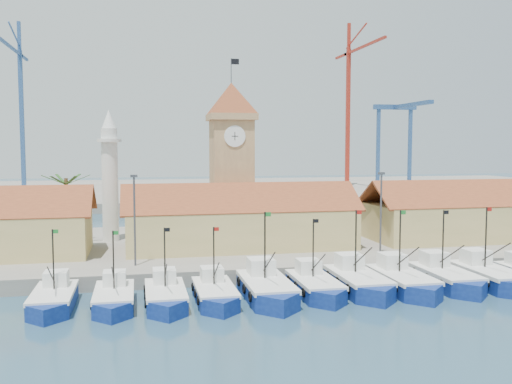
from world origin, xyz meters
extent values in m
plane|color=navy|center=(0.00, 0.00, 0.00)|extent=(400.00, 400.00, 0.00)
cube|color=gray|center=(0.00, 24.00, 0.75)|extent=(140.00, 32.00, 1.50)
cube|color=gray|center=(0.00, 110.00, 1.00)|extent=(240.00, 80.00, 2.00)
cube|color=navy|center=(-18.61, 3.57, 0.46)|extent=(3.24, 7.33, 1.67)
cube|color=navy|center=(-18.61, -0.10, 0.46)|extent=(3.24, 3.24, 1.67)
cube|color=silver|center=(-18.61, 3.57, 1.30)|extent=(3.31, 7.54, 0.32)
cube|color=silver|center=(-18.61, 5.40, 2.04)|extent=(1.94, 2.04, 1.30)
cylinder|color=black|center=(-18.61, 4.03, 3.89)|extent=(0.13, 0.13, 5.19)
cube|color=#197226|center=(-18.38, 4.03, 6.30)|extent=(0.46, 0.02, 0.32)
cube|color=navy|center=(-13.74, 2.90, 0.45)|extent=(3.15, 7.14, 1.62)
cube|color=navy|center=(-13.74, -0.66, 0.45)|extent=(3.15, 3.15, 1.62)
cube|color=silver|center=(-13.74, 2.90, 1.26)|extent=(3.22, 7.34, 0.32)
cube|color=silver|center=(-13.74, 4.69, 1.98)|extent=(1.89, 1.98, 1.26)
cylinder|color=black|center=(-13.74, 3.36, 3.79)|extent=(0.13, 0.13, 5.05)
cube|color=#197226|center=(-13.51, 3.36, 6.13)|extent=(0.45, 0.02, 0.32)
cube|color=navy|center=(-9.52, 2.59, 0.46)|extent=(3.24, 7.34, 1.67)
cube|color=navy|center=(-9.52, -1.08, 0.46)|extent=(3.24, 3.24, 1.67)
cube|color=silver|center=(-9.52, 2.59, 1.30)|extent=(3.31, 7.54, 0.32)
cube|color=silver|center=(-9.52, 4.43, 2.04)|extent=(1.95, 2.04, 1.30)
cylinder|color=black|center=(-9.52, 3.06, 3.89)|extent=(0.13, 0.13, 5.19)
cube|color=black|center=(-9.29, 3.06, 6.30)|extent=(0.46, 0.02, 0.32)
cube|color=navy|center=(-5.35, 2.61, 0.46)|extent=(3.21, 7.25, 1.65)
cube|color=navy|center=(-5.35, -1.02, 0.46)|extent=(3.20, 3.20, 1.65)
cube|color=silver|center=(-5.35, 2.61, 1.28)|extent=(3.27, 7.45, 0.32)
cube|color=silver|center=(-5.35, 4.42, 2.01)|extent=(1.92, 2.01, 1.28)
cylinder|color=black|center=(-5.35, 3.06, 3.85)|extent=(0.13, 0.13, 5.13)
cube|color=#A5140F|center=(-5.12, 3.06, 6.23)|extent=(0.46, 0.02, 0.32)
cube|color=navy|center=(-0.79, 2.79, 0.54)|extent=(3.79, 8.57, 1.95)
cube|color=navy|center=(-0.79, -1.49, 0.54)|extent=(3.79, 3.79, 1.95)
cube|color=silver|center=(-0.79, 2.79, 1.51)|extent=(3.86, 8.81, 0.38)
cube|color=silver|center=(-0.79, 4.94, 2.38)|extent=(2.27, 2.38, 1.51)
cylinder|color=black|center=(-0.79, 3.34, 4.54)|extent=(0.15, 0.15, 6.06)
cube|color=#197226|center=(-0.52, 3.34, 7.36)|extent=(0.54, 0.02, 0.38)
cube|color=navy|center=(3.78, 3.24, 0.49)|extent=(3.40, 7.69, 1.75)
cube|color=navy|center=(3.78, -0.60, 0.49)|extent=(3.40, 3.40, 1.75)
cube|color=silver|center=(3.78, 3.24, 1.36)|extent=(3.46, 7.90, 0.34)
cube|color=silver|center=(3.78, 5.17, 2.13)|extent=(2.04, 2.13, 1.36)
cylinder|color=black|center=(3.78, 3.73, 4.08)|extent=(0.14, 0.14, 5.43)
cube|color=black|center=(4.02, 3.73, 6.60)|extent=(0.49, 0.02, 0.34)
cube|color=navy|center=(7.99, 3.53, 0.53)|extent=(3.73, 8.44, 1.92)
cube|color=navy|center=(7.99, -0.69, 0.53)|extent=(3.73, 3.73, 1.92)
cube|color=silver|center=(7.99, 3.53, 1.49)|extent=(3.81, 8.68, 0.37)
cube|color=silver|center=(7.99, 5.64, 2.34)|extent=(2.24, 2.34, 1.49)
cylinder|color=black|center=(7.99, 4.07, 4.48)|extent=(0.15, 0.15, 5.97)
cube|color=#A5140F|center=(8.26, 4.07, 7.25)|extent=(0.53, 0.02, 0.37)
cube|color=navy|center=(12.13, 3.00, 0.53)|extent=(3.70, 8.37, 1.90)
cube|color=navy|center=(12.13, -1.18, 0.53)|extent=(3.70, 3.70, 1.90)
cube|color=silver|center=(12.13, 3.00, 1.48)|extent=(3.77, 8.60, 0.37)
cube|color=silver|center=(12.13, 5.10, 2.33)|extent=(2.22, 2.33, 1.48)
cylinder|color=black|center=(12.13, 3.53, 4.44)|extent=(0.15, 0.15, 5.92)
cube|color=#197226|center=(12.40, 3.53, 7.19)|extent=(0.53, 0.02, 0.37)
cube|color=navy|center=(16.80, 3.47, 0.52)|extent=(3.62, 8.19, 1.86)
cube|color=navy|center=(16.80, -0.63, 0.52)|extent=(3.62, 3.62, 1.86)
cube|color=silver|center=(16.80, 3.47, 1.45)|extent=(3.69, 8.42, 0.36)
cube|color=silver|center=(16.80, 5.52, 2.28)|extent=(2.17, 2.28, 1.45)
cylinder|color=black|center=(16.80, 3.99, 4.34)|extent=(0.14, 0.14, 5.79)
cube|color=black|center=(17.05, 3.99, 7.03)|extent=(0.52, 0.02, 0.36)
cube|color=navy|center=(21.09, 3.06, 0.53)|extent=(3.74, 8.47, 1.92)
cube|color=silver|center=(21.09, 3.06, 1.50)|extent=(3.82, 8.70, 0.37)
cube|color=silver|center=(21.09, 5.18, 2.35)|extent=(2.25, 2.35, 1.50)
cylinder|color=black|center=(21.09, 3.60, 4.49)|extent=(0.15, 0.15, 5.99)
cube|color=#A5140F|center=(21.36, 3.60, 7.27)|extent=(0.53, 0.02, 0.37)
cube|color=tan|center=(0.00, 20.00, 3.75)|extent=(26.00, 10.00, 4.50)
cube|color=#9A4A27|center=(0.00, 17.50, 7.50)|extent=(27.04, 5.13, 3.21)
cube|color=#9A4A27|center=(0.00, 22.50, 7.50)|extent=(27.04, 5.13, 3.21)
cube|color=tan|center=(32.00, 20.00, 3.75)|extent=(30.00, 10.00, 4.50)
cube|color=#9A4A27|center=(32.00, 17.50, 7.50)|extent=(31.20, 5.13, 3.21)
cube|color=#9A4A27|center=(32.00, 22.50, 7.50)|extent=(31.20, 5.13, 3.21)
cube|color=tan|center=(0.00, 26.00, 9.00)|extent=(5.00, 5.00, 15.00)
cube|color=tan|center=(0.00, 26.00, 16.90)|extent=(5.80, 5.80, 0.80)
pyramid|color=#9A4A27|center=(0.00, 26.00, 19.20)|extent=(5.80, 5.80, 4.00)
cylinder|color=white|center=(0.00, 23.45, 14.50)|extent=(2.60, 0.15, 2.60)
cube|color=black|center=(0.00, 23.37, 14.50)|extent=(0.08, 0.02, 1.00)
cube|color=black|center=(0.00, 23.37, 14.50)|extent=(0.80, 0.02, 0.08)
cylinder|color=#3F3F44|center=(0.00, 26.00, 22.70)|extent=(0.10, 0.10, 3.00)
cube|color=black|center=(0.50, 26.00, 23.80)|extent=(1.00, 0.03, 0.70)
cylinder|color=silver|center=(-15.00, 28.00, 8.50)|extent=(2.00, 2.00, 14.00)
cylinder|color=silver|center=(-15.00, 28.00, 14.00)|extent=(3.00, 3.00, 0.40)
cone|color=silver|center=(-15.00, 28.00, 16.60)|extent=(1.80, 1.80, 2.40)
cylinder|color=brown|center=(-20.00, 26.00, 5.50)|extent=(0.44, 0.44, 8.00)
cube|color=#25501B|center=(-18.60, 26.00, 9.30)|extent=(2.80, 0.35, 1.18)
cube|color=#25501B|center=(-19.30, 27.21, 9.30)|extent=(1.71, 2.60, 1.18)
cube|color=#25501B|center=(-20.70, 27.21, 9.30)|extent=(1.71, 2.60, 1.18)
cube|color=#25501B|center=(-21.40, 26.00, 9.30)|extent=(2.80, 0.35, 1.18)
cube|color=#25501B|center=(-20.70, 24.79, 9.30)|extent=(1.71, 2.60, 1.18)
cube|color=#25501B|center=(-19.30, 24.79, 9.30)|extent=(1.71, 2.60, 1.18)
cylinder|color=#3F3F44|center=(-12.00, 12.00, 6.00)|extent=(0.20, 0.20, 9.00)
cube|color=#3F3F44|center=(-12.00, 12.00, 10.40)|extent=(0.70, 0.25, 0.25)
cylinder|color=#3F3F44|center=(14.00, 12.00, 6.00)|extent=(0.20, 0.20, 9.00)
cube|color=#3F3F44|center=(14.00, 12.00, 10.40)|extent=(0.70, 0.25, 0.25)
cube|color=#2B5086|center=(-39.77, 108.00, 19.53)|extent=(1.00, 1.00, 35.06)
cube|color=#2B5086|center=(-39.77, 97.77, 36.06)|extent=(0.60, 25.58, 0.60)
cube|color=#2B5086|center=(-39.77, 113.00, 36.06)|extent=(0.60, 10.00, 0.60)
cube|color=#2B5086|center=(-39.77, 108.00, 40.56)|extent=(0.80, 0.80, 7.00)
cube|color=#A42719|center=(45.68, 105.00, 20.84)|extent=(1.00, 1.00, 37.68)
cube|color=#A42719|center=(45.68, 94.46, 38.68)|extent=(0.60, 26.35, 0.60)
cube|color=#A42719|center=(45.68, 110.00, 38.68)|extent=(0.60, 10.00, 0.60)
cube|color=#A42719|center=(45.68, 105.00, 43.18)|extent=(0.80, 0.80, 7.00)
cube|color=#2B5086|center=(57.00, 110.00, 13.00)|extent=(0.90, 0.90, 22.00)
cube|color=#2B5086|center=(67.00, 110.00, 13.00)|extent=(0.90, 0.90, 22.00)
cube|color=#2B5086|center=(62.00, 110.00, 24.50)|extent=(13.00, 1.40, 1.40)
cube|color=#2B5086|center=(62.00, 100.00, 24.50)|extent=(1.40, 22.00, 1.00)
camera|label=1|loc=(-11.70, -44.97, 13.37)|focal=40.00mm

